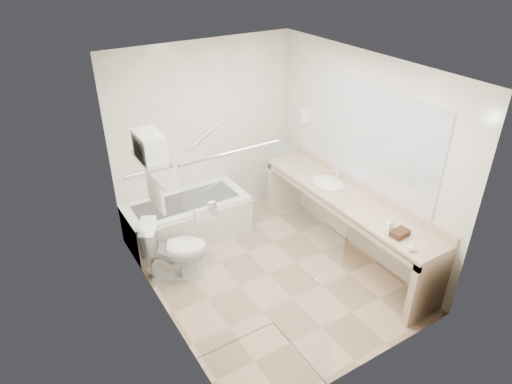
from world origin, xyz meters
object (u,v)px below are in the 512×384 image
vanity_counter (346,211)px  bathtub (188,219)px  toilet (175,250)px  water_bottle_left (279,155)px  amenity_basket (400,233)px

vanity_counter → bathtub: bearing=137.6°
toilet → water_bottle_left: size_ratio=3.93×
toilet → amenity_basket: size_ratio=3.86×
toilet → amenity_basket: (1.88, -1.62, 0.51)m
bathtub → water_bottle_left: 1.53m
amenity_basket → toilet: bearing=139.2°
amenity_basket → water_bottle_left: water_bottle_left is taller
bathtub → vanity_counter: bearing=-42.4°
vanity_counter → water_bottle_left: size_ratio=13.97×
amenity_basket → water_bottle_left: bearing=91.7°
amenity_basket → water_bottle_left: 2.16m
amenity_basket → bathtub: bearing=122.0°
bathtub → water_bottle_left: bearing=-5.8°
vanity_counter → toilet: size_ratio=3.55×
bathtub → vanity_counter: vanity_counter is taller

